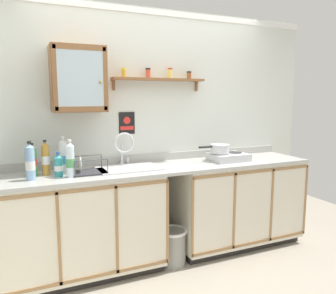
% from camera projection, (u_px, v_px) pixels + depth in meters
% --- Properties ---
extents(floor, '(6.11, 6.11, 0.00)m').
position_uv_depth(floor, '(179.00, 270.00, 3.17)').
color(floor, '#9E9384').
rests_on(floor, ground).
extents(back_wall, '(3.71, 0.07, 2.52)m').
position_uv_depth(back_wall, '(155.00, 132.00, 3.53)').
color(back_wall, silver).
rests_on(back_wall, ground).
extents(lower_cabinet_run, '(1.44, 0.60, 0.93)m').
position_uv_depth(lower_cabinet_run, '(83.00, 226.00, 3.03)').
color(lower_cabinet_run, black).
rests_on(lower_cabinet_run, ground).
extents(lower_cabinet_run_right, '(1.43, 0.60, 0.93)m').
position_uv_depth(lower_cabinet_run_right, '(236.00, 203.00, 3.69)').
color(lower_cabinet_run_right, black).
rests_on(lower_cabinet_run_right, ground).
extents(countertop, '(3.07, 0.62, 0.03)m').
position_uv_depth(countertop, '(167.00, 167.00, 3.29)').
color(countertop, '#B2B2AD').
rests_on(countertop, lower_cabinet_run).
extents(backsplash, '(3.07, 0.02, 0.08)m').
position_uv_depth(backsplash, '(156.00, 157.00, 3.54)').
color(backsplash, '#B2B2AD').
rests_on(backsplash, countertop).
extents(sink, '(0.58, 0.43, 0.46)m').
position_uv_depth(sink, '(128.00, 170.00, 3.17)').
color(sink, silver).
rests_on(sink, countertop).
extents(hot_plate_stove, '(0.39, 0.30, 0.08)m').
position_uv_depth(hot_plate_stove, '(228.00, 157.00, 3.56)').
color(hot_plate_stove, silver).
rests_on(hot_plate_stove, countertop).
extents(saucepan, '(0.35, 0.21, 0.10)m').
position_uv_depth(saucepan, '(220.00, 148.00, 3.52)').
color(saucepan, silver).
rests_on(saucepan, hot_plate_stove).
extents(bottle_detergent_teal_0, '(0.07, 0.07, 0.21)m').
position_uv_depth(bottle_detergent_teal_0, '(59.00, 166.00, 2.83)').
color(bottle_detergent_teal_0, teal).
rests_on(bottle_detergent_teal_0, countertop).
extents(bottle_soda_green_1, '(0.08, 0.08, 0.29)m').
position_uv_depth(bottle_soda_green_1, '(32.00, 161.00, 2.84)').
color(bottle_soda_green_1, '#4CB266').
rests_on(bottle_soda_green_1, countertop).
extents(bottle_opaque_white_2, '(0.07, 0.07, 0.32)m').
position_uv_depth(bottle_opaque_white_2, '(63.00, 156.00, 2.99)').
color(bottle_opaque_white_2, white).
rests_on(bottle_opaque_white_2, countertop).
extents(bottle_water_clear_3, '(0.07, 0.07, 0.32)m').
position_uv_depth(bottle_water_clear_3, '(70.00, 160.00, 2.80)').
color(bottle_water_clear_3, silver).
rests_on(bottle_water_clear_3, countertop).
extents(bottle_water_blue_4, '(0.07, 0.07, 0.32)m').
position_uv_depth(bottle_water_blue_4, '(30.00, 163.00, 2.70)').
color(bottle_water_blue_4, '#8CB7E0').
rests_on(bottle_water_blue_4, countertop).
extents(bottle_juice_amber_5, '(0.07, 0.07, 0.31)m').
position_uv_depth(bottle_juice_amber_5, '(46.00, 159.00, 2.88)').
color(bottle_juice_amber_5, gold).
rests_on(bottle_juice_amber_5, countertop).
extents(dish_rack, '(0.30, 0.27, 0.15)m').
position_uv_depth(dish_rack, '(88.00, 171.00, 2.97)').
color(dish_rack, '#333338').
rests_on(dish_rack, countertop).
extents(wall_cabinet, '(0.47, 0.32, 0.58)m').
position_uv_depth(wall_cabinet, '(78.00, 79.00, 2.98)').
color(wall_cabinet, brown).
extents(spice_shelf, '(0.97, 0.14, 0.23)m').
position_uv_depth(spice_shelf, '(159.00, 78.00, 3.37)').
color(spice_shelf, brown).
extents(warning_sign, '(0.16, 0.01, 0.22)m').
position_uv_depth(warning_sign, '(127.00, 123.00, 3.36)').
color(warning_sign, black).
extents(trash_bin, '(0.30, 0.30, 0.35)m').
position_uv_depth(trash_bin, '(173.00, 246.00, 3.28)').
color(trash_bin, gray).
rests_on(trash_bin, ground).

